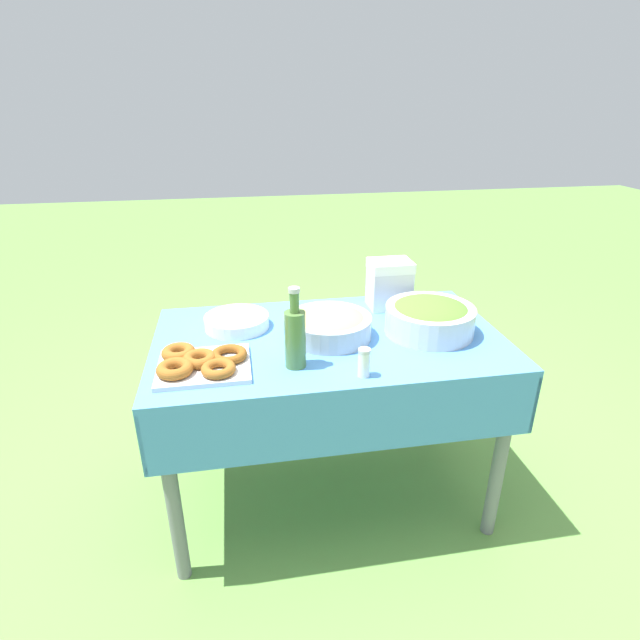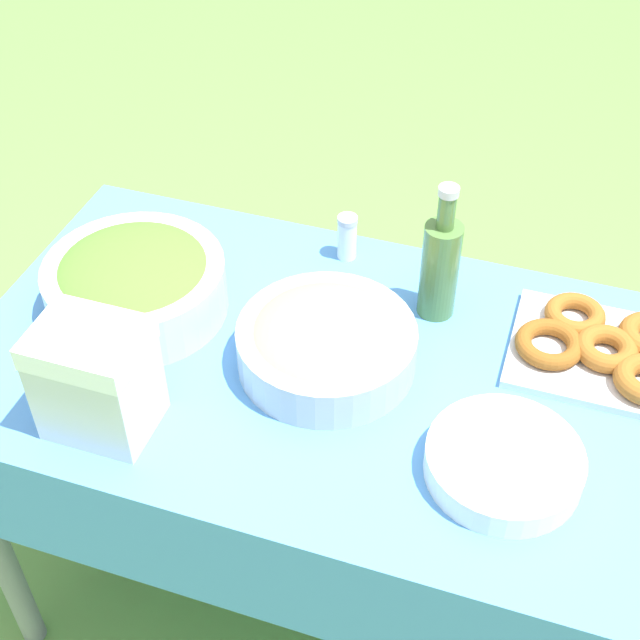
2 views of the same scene
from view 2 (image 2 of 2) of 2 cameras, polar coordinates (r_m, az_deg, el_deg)
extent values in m
plane|color=#609342|center=(2.15, 0.31, -16.84)|extent=(14.00, 14.00, 0.00)
cube|color=#4C8CD1|center=(1.56, 0.41, -3.08)|extent=(1.27, 0.74, 0.02)
cube|color=#4C8CD1|center=(1.45, -4.24, -16.24)|extent=(1.27, 0.01, 0.22)
cube|color=#4C8CD1|center=(1.90, 3.79, 1.78)|extent=(1.27, 0.01, 0.22)
cube|color=#4C8CD1|center=(1.89, -18.15, -1.17)|extent=(0.01, 0.74, 0.22)
cylinder|color=slate|center=(2.21, -11.46, -0.94)|extent=(0.05, 0.05, 0.72)
cylinder|color=slate|center=(2.03, 19.08, -8.05)|extent=(0.05, 0.05, 0.72)
cylinder|color=silver|center=(1.66, -11.68, 2.06)|extent=(0.33, 0.33, 0.10)
ellipsoid|color=#51892D|center=(1.64, -11.85, 3.04)|extent=(0.29, 0.29, 0.07)
cylinder|color=#B2B7BC|center=(1.53, 0.57, -1.75)|extent=(0.31, 0.31, 0.08)
ellipsoid|color=tan|center=(1.51, 0.58, -1.05)|extent=(0.27, 0.27, 0.07)
cube|color=silver|center=(1.63, 17.24, -2.11)|extent=(0.30, 0.25, 0.02)
torus|color=#93561E|center=(1.61, 17.84, -1.76)|extent=(0.13, 0.13, 0.03)
torus|color=brown|center=(1.60, 14.46, -1.50)|extent=(0.12, 0.12, 0.03)
torus|color=#93561E|center=(1.66, 16.00, 0.32)|extent=(0.15, 0.15, 0.03)
cylinder|color=white|center=(1.42, 11.58, -9.40)|extent=(0.24, 0.24, 0.01)
cylinder|color=white|center=(1.41, 11.64, -9.10)|extent=(0.24, 0.24, 0.01)
cylinder|color=white|center=(1.40, 11.71, -8.79)|extent=(0.24, 0.24, 0.01)
cylinder|color=white|center=(1.39, 11.78, -8.48)|extent=(0.24, 0.24, 0.01)
cylinder|color=#4C7238|center=(1.61, 7.66, 3.17)|extent=(0.07, 0.07, 0.19)
cylinder|color=#4C7238|center=(1.53, 8.10, 6.90)|extent=(0.03, 0.03, 0.07)
cylinder|color=#B7B7B7|center=(1.51, 8.25, 8.16)|extent=(0.04, 0.04, 0.02)
cube|color=silver|center=(1.45, -14.01, -4.27)|extent=(0.17, 0.13, 0.16)
cube|color=white|center=(1.38, -14.69, -1.44)|extent=(0.17, 0.14, 0.04)
cylinder|color=white|center=(1.75, 1.74, 5.17)|extent=(0.04, 0.04, 0.08)
cylinder|color=silver|center=(1.72, 1.77, 6.43)|extent=(0.04, 0.04, 0.01)
camera|label=1|loc=(2.68, 21.73, 33.93)|focal=28.00mm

